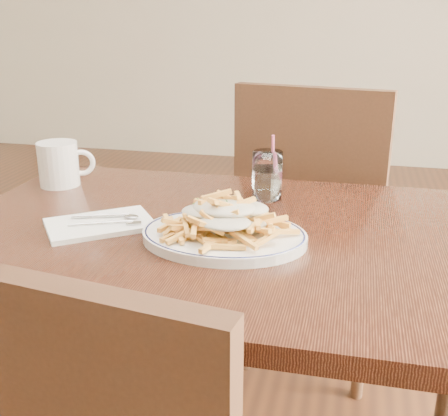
% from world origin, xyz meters
% --- Properties ---
extents(table, '(1.20, 0.80, 0.75)m').
position_xyz_m(table, '(0.00, 0.00, 0.67)').
color(table, black).
rests_on(table, ground).
extents(chair_far, '(0.53, 0.53, 0.98)m').
position_xyz_m(chair_far, '(0.14, 0.65, 0.56)').
color(chair_far, '#311C10').
rests_on(chair_far, ground).
extents(fries_plate, '(0.38, 0.35, 0.02)m').
position_xyz_m(fries_plate, '(0.01, -0.06, 0.76)').
color(fries_plate, white).
rests_on(fries_plate, table).
extents(loaded_fries, '(0.27, 0.24, 0.07)m').
position_xyz_m(loaded_fries, '(0.01, -0.06, 0.81)').
color(loaded_fries, '#EAAB47').
rests_on(loaded_fries, fries_plate).
extents(napkin, '(0.26, 0.24, 0.01)m').
position_xyz_m(napkin, '(-0.27, -0.04, 0.76)').
color(napkin, white).
rests_on(napkin, table).
extents(cutlery, '(0.16, 0.12, 0.01)m').
position_xyz_m(cutlery, '(-0.27, -0.04, 0.76)').
color(cutlery, silver).
rests_on(cutlery, napkin).
extents(water_glass, '(0.07, 0.07, 0.16)m').
position_xyz_m(water_glass, '(0.05, 0.23, 0.80)').
color(water_glass, white).
rests_on(water_glass, table).
extents(coffee_mug, '(0.14, 0.10, 0.11)m').
position_xyz_m(coffee_mug, '(-0.50, 0.21, 0.81)').
color(coffee_mug, white).
rests_on(coffee_mug, table).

